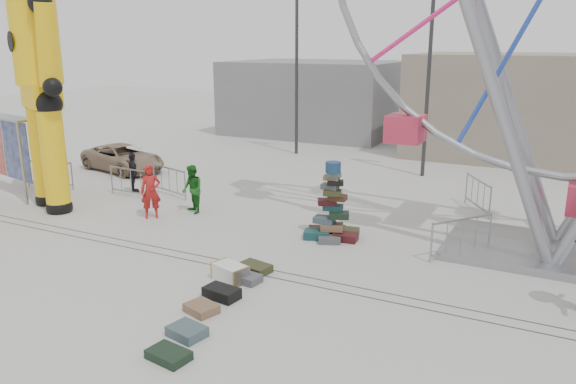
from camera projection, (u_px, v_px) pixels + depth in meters
The scene contains 26 objects.
ground at pixel (180, 269), 14.22m from camera, with size 90.00×90.00×0.00m, color #9E9E99.
track_line_near at pixel (194, 261), 14.74m from camera, with size 40.00×0.04×0.01m, color #47443F.
track_line_far at pixel (203, 256), 15.09m from camera, with size 40.00×0.04×0.01m, color #47443F.
building_right at pixel (540, 106), 27.79m from camera, with size 12.00×8.00×5.00m, color gray.
building_left at pixel (316, 97), 35.23m from camera, with size 10.00×8.00×4.40m, color gray.
lamp_post_right at pixel (431, 69), 22.93m from camera, with size 1.41×0.25×8.00m.
lamp_post_left at pixel (298, 64), 27.69m from camera, with size 1.41×0.25×8.00m.
suitcase_tower at pixel (332, 217), 16.38m from camera, with size 1.68×1.47×2.28m.
crash_test_dummy at pixel (40, 77), 18.33m from camera, with size 3.27×1.93×8.47m.
banner_scaffold at pixel (2, 135), 20.70m from camera, with size 4.17×1.56×2.98m.
steamer_trunk at pixel (230, 273), 13.52m from camera, with size 0.87×0.50×0.41m, color silver.
row_case_0 at pixel (255, 268), 14.07m from camera, with size 0.81×0.53×0.20m, color #34371B.
row_case_1 at pixel (246, 278), 13.47m from camera, with size 0.69×0.47×0.19m, color #505357.
row_case_2 at pixel (222, 293), 12.61m from camera, with size 0.81×0.49×0.25m, color black.
row_case_3 at pixel (202, 308), 11.95m from camera, with size 0.66×0.53×0.19m, color brown.
row_case_4 at pixel (187, 331), 10.98m from camera, with size 0.71×0.55×0.20m, color #40555C.
row_case_5 at pixel (169, 355), 10.19m from camera, with size 0.78×0.51×0.17m, color black.
barricade_dummy_a at pixel (50, 174), 21.96m from camera, with size 2.00×0.10×1.10m, color gray, non-canonical shape.
barricade_dummy_b at pixel (131, 183), 20.70m from camera, with size 2.00×0.10×1.10m, color gray, non-canonical shape.
barricade_dummy_c at pixel (169, 181), 20.91m from camera, with size 2.00×0.10×1.10m, color gray, non-canonical shape.
barricade_wheel_front at pixel (461, 237), 14.94m from camera, with size 2.00×0.10×1.10m, color gray, non-canonical shape.
barricade_wheel_back at pixel (478, 195), 19.04m from camera, with size 2.00×0.10×1.10m, color gray, non-canonical shape.
pedestrian_red at pixel (151, 192), 18.16m from camera, with size 0.65×0.42×1.77m, color #A11817.
pedestrian_green at pixel (192, 189), 18.71m from camera, with size 0.79×0.62×1.63m, color #165A17.
pedestrian_black at pixel (133, 173), 21.29m from camera, with size 0.90×0.37×1.53m, color black.
parked_suv at pixel (123, 158), 24.93m from camera, with size 1.93×4.20×1.17m, color #91775D.
Camera 1 is at (8.38, -10.59, 5.60)m, focal length 35.00 mm.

